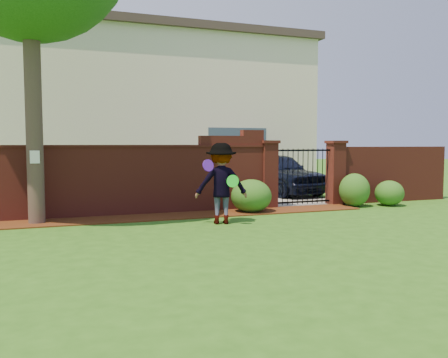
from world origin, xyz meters
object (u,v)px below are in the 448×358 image
object	(u,v)px
car	(280,173)
man	(221,184)
frisbee_purple	(208,165)
frisbee_green	(233,181)

from	to	relation	value
car	man	size ratio (longest dim) A/B	2.42
car	man	bearing A→B (deg)	-139.12
car	frisbee_purple	xyz separation A→B (m)	(-4.40, -5.20, 0.57)
man	frisbee_purple	world-z (taller)	man
frisbee_green	car	bearing A→B (deg)	54.09
car	frisbee_purple	bearing A→B (deg)	-140.63
frisbee_purple	frisbee_green	xyz separation A→B (m)	(0.50, -0.19, -0.34)
man	frisbee_green	bearing A→B (deg)	128.28
man	frisbee_green	size ratio (longest dim) A/B	6.59
car	frisbee_green	world-z (taller)	car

